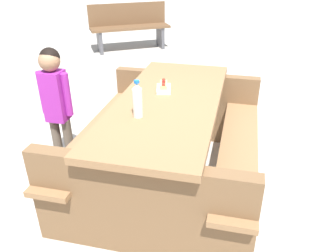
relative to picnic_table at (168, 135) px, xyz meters
name	(u,v)px	position (x,y,z in m)	size (l,w,h in m)	color
ground_plane	(168,180)	(0.00, 0.00, -0.44)	(30.00, 30.00, 0.00)	#B7B2A8
picnic_table	(168,135)	(0.00, 0.00, 0.00)	(2.10, 1.82, 0.75)	olive
soda_bottle	(138,100)	(-0.35, 0.05, 0.43)	(0.06, 0.06, 0.26)	silver
hotdog_tray	(164,87)	(0.15, 0.12, 0.34)	(0.21, 0.18, 0.08)	white
child_in_coat	(55,96)	(-0.27, 0.89, 0.26)	(0.19, 0.26, 1.10)	brown
park_bench_near	(129,26)	(3.40, 2.64, 0.00)	(1.37, 1.32, 0.85)	brown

